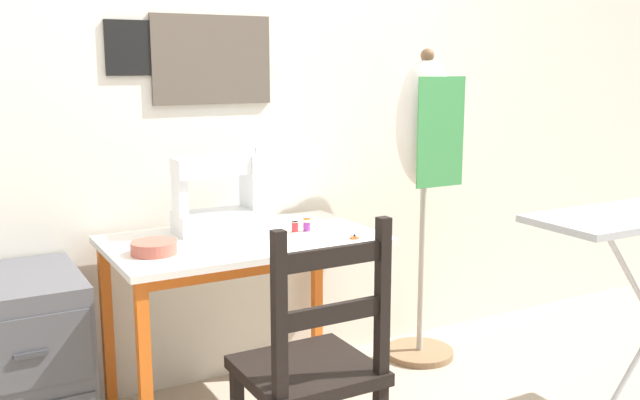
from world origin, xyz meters
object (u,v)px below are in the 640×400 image
at_px(sewing_machine, 228,195).
at_px(scissors, 354,236).
at_px(thread_spool_near_machine, 295,227).
at_px(wooden_chair, 312,370).
at_px(dress_form, 425,145).
at_px(thread_spool_mid_table, 307,226).
at_px(fabric_bowl, 154,247).
at_px(thread_spool_far_edge, 307,221).
at_px(filing_cabinet, 24,367).

bearing_deg(sewing_machine, scissors, -42.03).
xyz_separation_m(thread_spool_near_machine, wooden_chair, (-0.26, -0.61, -0.30)).
xyz_separation_m(sewing_machine, dress_form, (0.93, -0.05, 0.15)).
xyz_separation_m(thread_spool_mid_table, dress_form, (0.67, 0.13, 0.27)).
distance_m(fabric_bowl, wooden_chair, 0.71).
bearing_deg(sewing_machine, wooden_chair, -93.47).
height_order(fabric_bowl, scissors, fabric_bowl).
xyz_separation_m(thread_spool_far_edge, wooden_chair, (-0.35, -0.68, -0.30)).
distance_m(sewing_machine, wooden_chair, 0.88).
xyz_separation_m(thread_spool_mid_table, thread_spool_far_edge, (0.04, 0.08, -0.00)).
relative_size(fabric_bowl, thread_spool_far_edge, 3.98).
bearing_deg(wooden_chair, fabric_bowl, 119.58).
xyz_separation_m(sewing_machine, scissors, (0.38, -0.34, -0.14)).
height_order(scissors, thread_spool_near_machine, thread_spool_near_machine).
relative_size(thread_spool_near_machine, dress_form, 0.03).
height_order(sewing_machine, filing_cabinet, sewing_machine).
bearing_deg(filing_cabinet, scissors, -13.17).
bearing_deg(wooden_chair, thread_spool_near_machine, 67.13).
relative_size(thread_spool_far_edge, dress_form, 0.03).
bearing_deg(filing_cabinet, sewing_machine, 4.64).
xyz_separation_m(fabric_bowl, filing_cabinet, (-0.43, 0.15, -0.41)).
bearing_deg(thread_spool_mid_table, fabric_bowl, -176.26).
distance_m(fabric_bowl, filing_cabinet, 0.61).
distance_m(thread_spool_mid_table, wooden_chair, 0.74).
height_order(scissors, wooden_chair, wooden_chair).
bearing_deg(wooden_chair, sewing_machine, 86.53).
xyz_separation_m(filing_cabinet, dress_form, (1.72, 0.02, 0.67)).
bearing_deg(thread_spool_far_edge, fabric_bowl, -169.62).
relative_size(filing_cabinet, dress_form, 0.46).
distance_m(sewing_machine, dress_form, 0.94).
relative_size(fabric_bowl, thread_spool_near_machine, 3.65).
bearing_deg(thread_spool_mid_table, wooden_chair, -116.91).
distance_m(sewing_machine, thread_spool_mid_table, 0.33).
xyz_separation_m(scissors, filing_cabinet, (-1.17, 0.27, -0.39)).
xyz_separation_m(sewing_machine, fabric_bowl, (-0.36, -0.22, -0.12)).
xyz_separation_m(fabric_bowl, wooden_chair, (0.32, -0.56, -0.30)).
bearing_deg(sewing_machine, thread_spool_far_edge, -17.46).
xyz_separation_m(fabric_bowl, thread_spool_near_machine, (0.57, 0.05, -0.00)).
distance_m(fabric_bowl, scissors, 0.75).
height_order(thread_spool_mid_table, wooden_chair, wooden_chair).
xyz_separation_m(wooden_chair, dress_form, (0.97, 0.73, 0.57)).
distance_m(scissors, thread_spool_mid_table, 0.20).
height_order(fabric_bowl, thread_spool_near_machine, same).
relative_size(scissors, thread_spool_mid_table, 3.34).
relative_size(thread_spool_mid_table, filing_cabinet, 0.06).
xyz_separation_m(thread_spool_far_edge, filing_cabinet, (-1.09, 0.03, -0.40)).
relative_size(scissors, filing_cabinet, 0.21).
height_order(sewing_machine, thread_spool_mid_table, sewing_machine).
bearing_deg(scissors, thread_spool_near_machine, 133.72).
height_order(fabric_bowl, wooden_chair, wooden_chair).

